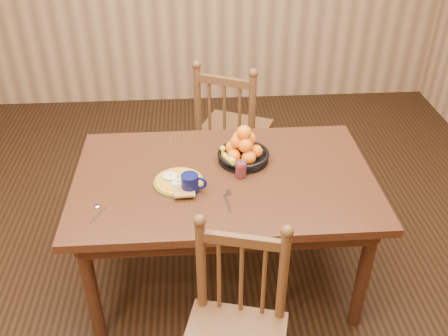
{
  "coord_description": "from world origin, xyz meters",
  "views": [
    {
      "loc": [
        -0.15,
        -2.19,
        2.27
      ],
      "look_at": [
        0.0,
        0.0,
        0.8
      ],
      "focal_mm": 40.0,
      "sensor_mm": 36.0,
      "label": 1
    }
  ],
  "objects": [
    {
      "name": "chair_near",
      "position": [
        -0.01,
        -0.81,
        0.47
      ],
      "size": [
        0.53,
        0.51,
        0.96
      ],
      "rotation": [
        0.0,
        0.0,
        -0.26
      ],
      "color": "#4D3017",
      "rests_on": "ground"
    },
    {
      "name": "breakfast_plate",
      "position": [
        -0.24,
        -0.06,
        0.76
      ],
      "size": [
        0.26,
        0.29,
        0.04
      ],
      "color": "#59601E",
      "rests_on": "dining_table"
    },
    {
      "name": "room",
      "position": [
        0.0,
        0.0,
        1.35
      ],
      "size": [
        4.52,
        5.02,
        2.72
      ],
      "color": "black",
      "rests_on": "ground"
    },
    {
      "name": "coffee_mug",
      "position": [
        -0.18,
        -0.13,
        0.8
      ],
      "size": [
        0.13,
        0.09,
        0.1
      ],
      "color": "#0B0F3E",
      "rests_on": "dining_table"
    },
    {
      "name": "spoon",
      "position": [
        -0.64,
        -0.25,
        0.75
      ],
      "size": [
        0.06,
        0.15,
        0.01
      ],
      "rotation": [
        0.0,
        0.0,
        -0.46
      ],
      "color": "silver",
      "rests_on": "dining_table"
    },
    {
      "name": "fork",
      "position": [
        0.0,
        -0.21,
        0.75
      ],
      "size": [
        0.05,
        0.18,
        0.0
      ],
      "rotation": [
        0.0,
        0.0,
        0.15
      ],
      "color": "silver",
      "rests_on": "dining_table"
    },
    {
      "name": "juice_glass",
      "position": [
        0.09,
        -0.01,
        0.79
      ],
      "size": [
        0.06,
        0.06,
        0.09
      ],
      "color": "silver",
      "rests_on": "dining_table"
    },
    {
      "name": "dining_table",
      "position": [
        0.0,
        0.0,
        0.67
      ],
      "size": [
        1.6,
        1.0,
        0.75
      ],
      "color": "black",
      "rests_on": "ground"
    },
    {
      "name": "fruit_bowl",
      "position": [
        0.12,
        0.15,
        0.82
      ],
      "size": [
        0.29,
        0.29,
        0.22
      ],
      "color": "black",
      "rests_on": "dining_table"
    },
    {
      "name": "chair_far",
      "position": [
        0.12,
        0.92,
        0.5
      ],
      "size": [
        0.61,
        0.6,
        1.04
      ],
      "rotation": [
        0.0,
        0.0,
        2.72
      ],
      "color": "#4D3017",
      "rests_on": "ground"
    }
  ]
}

